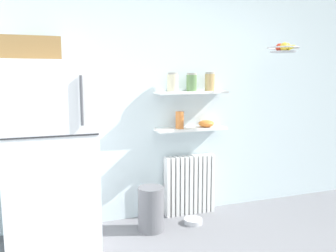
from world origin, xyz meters
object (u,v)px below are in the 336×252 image
storage_jar_0 (173,82)px  hanging_fruit_basket (284,48)px  trash_bin (151,209)px  storage_jar_1 (192,82)px  refrigerator (50,151)px  radiator (189,185)px  shelf_bowl (206,124)px  pet_food_bowl (193,221)px  vase (180,120)px  storage_jar_2 (210,82)px

storage_jar_0 → hanging_fruit_basket: size_ratio=0.61×
trash_bin → storage_jar_1: bearing=24.9°
refrigerator → radiator: size_ratio=2.80×
trash_bin → storage_jar_0: bearing=37.8°
refrigerator → shelf_bowl: (1.63, 0.22, 0.14)m
refrigerator → radiator: (1.45, 0.25, -0.54)m
trash_bin → pet_food_bowl: trash_bin is taller
storage_jar_0 → shelf_bowl: (0.39, 0.00, -0.45)m
radiator → vase: 0.75m
storage_jar_1 → storage_jar_0: bearing=-180.0°
radiator → storage_jar_0: 1.16m
pet_food_bowl → hanging_fruit_basket: bearing=-9.2°
storage_jar_0 → vase: 0.41m
trash_bin → vase: bearing=31.8°
shelf_bowl → hanging_fruit_basket: size_ratio=0.53×
storage_jar_0 → storage_jar_2: 0.43m
pet_food_bowl → radiator: bearing=75.3°
radiator → storage_jar_2: 1.16m
radiator → storage_jar_2: storage_jar_2 is taller
storage_jar_2 → shelf_bowl: size_ratio=1.18×
radiator → shelf_bowl: (0.18, -0.03, 0.68)m
storage_jar_0 → storage_jar_1: storage_jar_0 is taller
refrigerator → trash_bin: 1.12m
storage_jar_1 → pet_food_bowl: bearing=-106.4°
radiator → shelf_bowl: 0.71m
storage_jar_2 → hanging_fruit_basket: size_ratio=0.63×
storage_jar_2 → pet_food_bowl: size_ratio=1.04×
refrigerator → storage_jar_0: size_ratio=9.40×
storage_jar_0 → shelf_bowl: size_ratio=1.14×
vase → storage_jar_0: bearing=180.0°
refrigerator → storage_jar_2: (1.66, 0.22, 0.60)m
vase → trash_bin: (-0.40, -0.25, -0.84)m
storage_jar_1 → hanging_fruit_basket: bearing=-24.7°
storage_jar_2 → hanging_fruit_basket: 0.82m
refrigerator → storage_jar_1: bearing=8.6°
radiator → vase: bearing=-167.3°
vase → pet_food_bowl: bearing=-75.6°
hanging_fruit_basket → storage_jar_0: bearing=159.8°
vase → hanging_fruit_basket: bearing=-21.7°
pet_food_bowl → hanging_fruit_basket: (0.92, -0.15, 1.78)m
storage_jar_0 → storage_jar_1: bearing=0.0°
hanging_fruit_basket → radiator: bearing=153.7°
storage_jar_2 → refrigerator: bearing=-172.5°
trash_bin → refrigerator: bearing=178.3°
vase → hanging_fruit_basket: hanging_fruit_basket is taller
storage_jar_0 → refrigerator: bearing=-169.9°
storage_jar_1 → pet_food_bowl: 1.46m
storage_jar_2 → radiator: bearing=172.0°
storage_jar_1 → trash_bin: bearing=-155.1°
vase → shelf_bowl: size_ratio=1.06×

